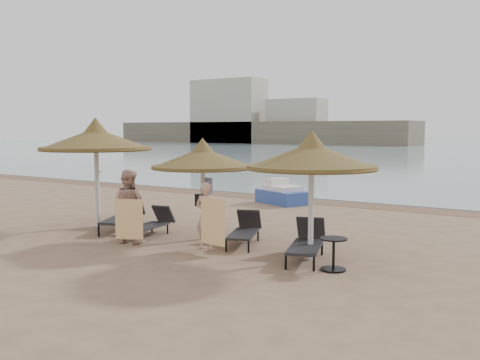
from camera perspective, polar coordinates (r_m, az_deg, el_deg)
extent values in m
plane|color=#8E6F55|center=(12.28, -6.58, -7.62)|extent=(160.00, 160.00, 0.00)
cube|color=brown|center=(20.31, 10.51, -2.44)|extent=(200.00, 1.60, 0.01)
cube|color=#6B624E|center=(101.87, 1.74, 5.09)|extent=(60.00, 10.00, 4.00)
cube|color=#A8A294|center=(102.92, -1.24, 7.32)|extent=(14.00, 6.00, 12.00)
cube|color=#A8A294|center=(96.63, 6.03, 6.22)|extent=(10.00, 5.00, 8.00)
cylinder|color=silver|center=(15.63, -15.00, -0.74)|extent=(0.13, 0.13, 2.26)
cone|color=brown|center=(15.54, -15.12, 4.29)|extent=(3.13, 3.13, 0.59)
cone|color=brown|center=(15.54, -15.16, 5.60)|extent=(0.75, 0.75, 0.49)
cylinder|color=brown|center=(15.55, -15.10, 3.26)|extent=(3.06, 3.06, 0.11)
cylinder|color=silver|center=(13.42, -3.97, -2.42)|extent=(0.11, 0.11, 1.87)
cone|color=brown|center=(13.31, -4.00, 2.40)|extent=(2.58, 2.58, 0.49)
cone|color=brown|center=(13.30, -4.01, 3.66)|extent=(0.62, 0.62, 0.40)
cylinder|color=brown|center=(13.32, -4.00, 1.40)|extent=(2.53, 2.53, 0.09)
cylinder|color=silver|center=(11.41, 7.57, -3.49)|extent=(0.12, 0.12, 2.01)
cone|color=brown|center=(11.28, 7.65, 2.62)|extent=(2.78, 2.78, 0.53)
cone|color=brown|center=(11.27, 7.67, 4.23)|extent=(0.67, 0.67, 0.43)
cylinder|color=brown|center=(11.30, 7.63, 1.36)|extent=(2.72, 2.72, 0.10)
cylinder|color=black|center=(14.31, -14.84, -5.28)|extent=(0.05, 0.05, 0.30)
cylinder|color=black|center=(14.09, -12.60, -5.39)|extent=(0.05, 0.05, 0.30)
cylinder|color=black|center=(15.67, -12.74, -4.30)|extent=(0.05, 0.05, 0.30)
cylinder|color=black|center=(15.47, -10.67, -4.38)|extent=(0.05, 0.05, 0.30)
cube|color=black|center=(14.89, -12.61, -4.10)|extent=(1.27, 1.72, 0.06)
cube|color=black|center=(15.72, -11.44, -2.63)|extent=(0.79, 0.68, 0.60)
cylinder|color=black|center=(13.64, -12.23, -5.86)|extent=(0.04, 0.04, 0.25)
cylinder|color=black|center=(13.36, -10.53, -6.06)|extent=(0.04, 0.04, 0.25)
cylinder|color=black|center=(14.63, -9.38, -5.03)|extent=(0.04, 0.04, 0.25)
cylinder|color=black|center=(14.37, -7.74, -5.20)|extent=(0.04, 0.04, 0.25)
cube|color=black|center=(14.00, -9.84, -4.90)|extent=(0.74, 1.38, 0.05)
cube|color=black|center=(14.60, -8.16, -3.60)|extent=(0.59, 0.45, 0.50)
cylinder|color=black|center=(12.18, -1.50, -7.08)|extent=(0.05, 0.05, 0.26)
cylinder|color=black|center=(12.08, 0.91, -7.18)|extent=(0.05, 0.05, 0.26)
cylinder|color=black|center=(13.41, -0.25, -5.90)|extent=(0.05, 0.05, 0.26)
cylinder|color=black|center=(13.32, 1.94, -5.98)|extent=(0.05, 0.05, 0.26)
cube|color=black|center=(12.76, 0.34, -5.77)|extent=(1.04, 1.50, 0.06)
cube|color=black|center=(13.50, 1.01, -4.19)|extent=(0.67, 0.57, 0.52)
cylinder|color=black|center=(10.74, 4.90, -8.77)|extent=(0.05, 0.05, 0.28)
cylinder|color=black|center=(10.66, 7.88, -8.91)|extent=(0.05, 0.05, 0.28)
cylinder|color=black|center=(12.07, 6.09, -7.17)|extent=(0.05, 0.05, 0.28)
cylinder|color=black|center=(12.00, 8.74, -7.28)|extent=(0.05, 0.05, 0.28)
cube|color=black|center=(11.37, 6.98, -7.10)|extent=(1.04, 1.61, 0.06)
cube|color=black|center=(12.17, 7.58, -5.12)|extent=(0.71, 0.59, 0.56)
cylinder|color=black|center=(10.82, 9.92, -9.37)|extent=(0.50, 0.50, 0.04)
cylinder|color=black|center=(10.75, 9.94, -7.81)|extent=(0.05, 0.05, 0.61)
cylinder|color=black|center=(10.68, 9.97, -6.19)|extent=(0.53, 0.53, 0.03)
imported|color=tan|center=(13.27, -11.81, -2.14)|extent=(1.02, 0.72, 2.09)
imported|color=tan|center=(12.27, -3.59, -3.26)|extent=(0.86, 0.57, 1.83)
cube|color=orange|center=(12.84, -11.76, -4.13)|extent=(0.63, 0.30, 0.95)
cube|color=orange|center=(11.90, -2.94, -4.45)|extent=(0.74, 0.14, 1.05)
cube|color=white|center=(13.51, -3.52, -0.64)|extent=(0.34, 0.21, 0.41)
cube|color=black|center=(13.28, -4.39, -2.16)|extent=(0.22, 0.14, 0.30)
cube|color=#2C4899|center=(19.95, 4.59, -1.80)|extent=(2.27, 1.86, 0.49)
cube|color=white|center=(19.91, 4.59, -0.92)|extent=(1.54, 1.40, 0.22)
cube|color=white|center=(20.17, 3.97, -0.25)|extent=(0.73, 0.92, 0.31)
sphere|color=gold|center=(36.97, 10.80, 1.39)|extent=(0.36, 0.36, 0.36)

